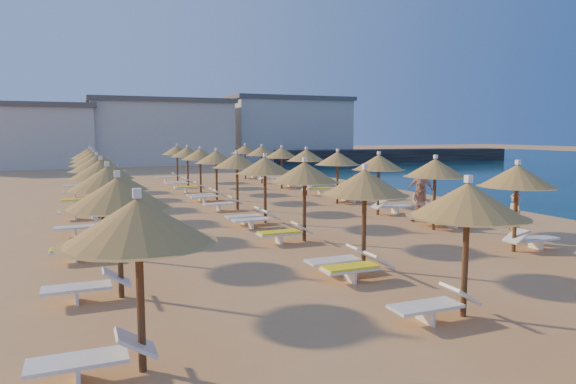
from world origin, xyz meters
name	(u,v)px	position (x,y,z in m)	size (l,w,h in m)	color
ground	(373,243)	(0.00, 0.00, 0.00)	(220.00, 220.00, 0.00)	tan
jetty	(394,155)	(27.71, 39.64, 0.75)	(30.00, 4.00, 1.50)	black
hotel_blocks	(176,131)	(1.97, 45.91, 3.70)	(46.88, 12.01, 8.10)	beige
parasol_row_east	(379,163)	(3.29, 4.88, 2.24)	(2.32, 40.09, 2.77)	brown
parasol_row_west	(265,167)	(-1.94, 4.88, 2.24)	(2.32, 40.09, 2.77)	brown
parasol_row_inland	(99,168)	(-8.02, 6.77, 2.24)	(2.32, 28.75, 2.77)	brown
loungers	(283,212)	(-1.09, 5.15, 0.34)	(14.50, 39.25, 0.66)	white
beachgoer_a	(514,218)	(4.19, -1.77, 0.82)	(0.60, 0.39, 1.63)	tan
beachgoer_b	(420,202)	(3.81, 2.60, 0.81)	(0.79, 0.62, 1.63)	tan
beachgoer_c	(420,190)	(5.79, 5.24, 0.96)	(1.13, 0.47, 1.93)	tan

